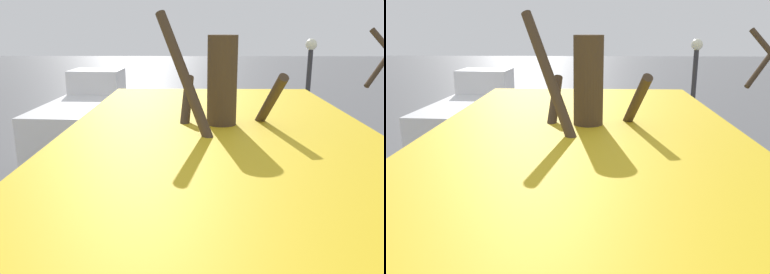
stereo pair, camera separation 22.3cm
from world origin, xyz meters
The scene contains 14 objects.
ground_plane centered at (0.00, 0.00, 0.00)m, with size 90.00×90.00×0.00m, color #5B5B5E.
slush_patch_near_cluster centered at (-0.35, 5.69, 0.00)m, with size 2.67×2.67×0.01m, color silver.
slush_patch_under_van centered at (0.36, 5.96, 0.00)m, with size 2.34×2.34×0.01m, color silver.
slush_patch_mid_street centered at (1.22, -2.52, 0.00)m, with size 2.33×2.33×0.01m, color #999BA0.
slush_patch_far_side centered at (-2.96, -1.72, 0.00)m, with size 2.96×2.96×0.01m, color silver.
cargo_van_parked_right centered at (3.51, -0.44, 1.18)m, with size 2.41×5.44×2.60m.
shopping_cart_vendor centered at (-0.76, 0.98, 0.57)m, with size 0.82×0.97×1.02m.
hand_dolly_boxes centered at (0.26, 0.92, 0.68)m, with size 0.65×0.80×1.32m.
pedestrian_pink_side centered at (-1.19, -0.20, 1.58)m, with size 1.04×1.04×2.15m.
pedestrian_black_side centered at (0.93, 0.82, 1.57)m, with size 1.04×1.04×2.15m.
pedestrian_white_side centered at (0.20, -0.36, 1.57)m, with size 1.04×1.04×2.15m.
pedestrian_far_side centered at (0.20, 1.67, 1.57)m, with size 1.04×1.04×2.15m.
bare_tree_far centered at (-0.53, 9.52, 2.17)m, with size 1.03×1.02×4.28m.
street_lamp centered at (-3.09, 2.69, 2.37)m, with size 0.28×0.28×3.86m.
Camera 1 is at (-0.34, 12.73, 4.16)m, focal length 37.46 mm.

